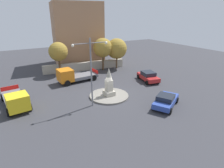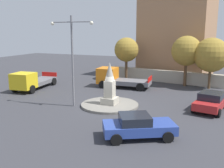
{
  "view_description": "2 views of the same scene",
  "coord_description": "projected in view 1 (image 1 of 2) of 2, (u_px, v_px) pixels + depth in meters",
  "views": [
    {
      "loc": [
        -9.85,
        -18.14,
        9.47
      ],
      "look_at": [
        0.52,
        0.18,
        1.46
      ],
      "focal_mm": 29.72,
      "sensor_mm": 36.0,
      "label": 1
    },
    {
      "loc": [
        8.29,
        -18.95,
        6.11
      ],
      "look_at": [
        0.03,
        0.42,
        1.78
      ],
      "focal_mm": 41.56,
      "sensor_mm": 36.0,
      "label": 2
    }
  ],
  "objects": [
    {
      "name": "ground_plane",
      "position": [
        109.0,
        96.0,
        22.66
      ],
      "size": [
        80.0,
        80.0,
        0.0
      ],
      "primitive_type": "plane",
      "color": "#38383D"
    },
    {
      "name": "traffic_island",
      "position": [
        109.0,
        96.0,
        22.62
      ],
      "size": [
        4.75,
        4.75,
        0.19
      ],
      "primitive_type": "cylinder",
      "color": "gray",
      "rests_on": "ground"
    },
    {
      "name": "monument",
      "position": [
        109.0,
        83.0,
        22.04
      ],
      "size": [
        1.18,
        1.18,
        3.45
      ],
      "color": "#B2AA99",
      "rests_on": "traffic_island"
    },
    {
      "name": "streetlamp",
      "position": [
        91.0,
        66.0,
        18.84
      ],
      "size": [
        3.8,
        0.28,
        7.28
      ],
      "color": "slate",
      "rests_on": "ground"
    },
    {
      "name": "car_blue_approaching",
      "position": [
        166.0,
        100.0,
        19.99
      ],
      "size": [
        4.48,
        3.61,
        1.39
      ],
      "color": "#2D479E",
      "rests_on": "ground"
    },
    {
      "name": "car_red_near_island",
      "position": [
        148.0,
        76.0,
        27.58
      ],
      "size": [
        2.66,
        4.27,
        1.44
      ],
      "color": "#B22323",
      "rests_on": "ground"
    },
    {
      "name": "truck_yellow_parked_left",
      "position": [
        16.0,
        100.0,
        19.45
      ],
      "size": [
        2.85,
        6.15,
        1.98
      ],
      "color": "yellow",
      "rests_on": "ground"
    },
    {
      "name": "truck_orange_far_side",
      "position": [
        73.0,
        76.0,
        26.99
      ],
      "size": [
        5.89,
        2.79,
        2.11
      ],
      "color": "orange",
      "rests_on": "ground"
    },
    {
      "name": "stone_boundary_wall",
      "position": [
        85.0,
        66.0,
        32.99
      ],
      "size": [
        14.35,
        2.71,
        1.43
      ],
      "primitive_type": "cube",
      "rotation": [
        0.0,
        0.0,
        3.0
      ],
      "color": "#B2AA99",
      "rests_on": "ground"
    },
    {
      "name": "corner_building",
      "position": [
        77.0,
        34.0,
        35.78
      ],
      "size": [
        9.66,
        8.67,
        11.5
      ],
      "primitive_type": "cube",
      "rotation": [
        0.0,
        0.0,
        3.0
      ],
      "color": "#A87A56",
      "rests_on": "ground"
    },
    {
      "name": "tree_near_wall",
      "position": [
        117.0,
        49.0,
        33.03
      ],
      "size": [
        3.63,
        3.63,
        5.43
      ],
      "color": "brown",
      "rests_on": "ground"
    },
    {
      "name": "tree_mid_cluster",
      "position": [
        58.0,
        52.0,
        29.51
      ],
      "size": [
        3.02,
        3.02,
        5.32
      ],
      "color": "brown",
      "rests_on": "ground"
    },
    {
      "name": "tree_far_corner",
      "position": [
        103.0,
        48.0,
        32.02
      ],
      "size": [
        3.3,
        3.3,
        5.6
      ],
      "color": "brown",
      "rests_on": "ground"
    }
  ]
}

